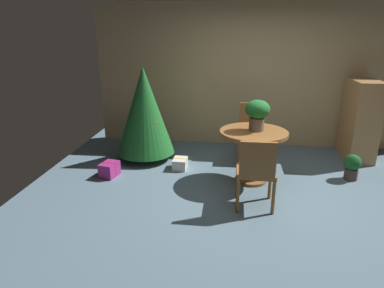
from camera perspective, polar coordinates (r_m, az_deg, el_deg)
The scene contains 11 objects.
ground_plane at distance 4.69m, azimuth 11.80°, elevation -8.44°, with size 6.60×6.60×0.00m, color slate.
back_wall_panel at distance 6.43m, azimuth 11.05°, elevation 11.17°, with size 6.00×0.10×2.60m, color tan.
round_dining_table at distance 4.89m, azimuth 10.25°, elevation -0.59°, with size 0.96×0.96×0.76m.
flower_vase at distance 4.78m, azimuth 10.99°, elevation 5.30°, with size 0.35×0.35×0.44m.
wooden_chair_far at distance 5.78m, azimuth 9.78°, elevation 2.55°, with size 0.40×0.42×0.95m.
wooden_chair_near at distance 4.13m, azimuth 10.83°, elevation -4.29°, with size 0.47×0.44×0.91m.
holiday_tree at distance 5.65m, azimuth -8.04°, elevation 5.61°, with size 0.97×0.97×1.57m.
gift_box_purple at distance 5.26m, azimuth -13.80°, elevation -4.21°, with size 0.27×0.33×0.22m.
gift_box_cream at distance 5.39m, azimuth -2.05°, elevation -3.33°, with size 0.22×0.29×0.17m.
wooden_cabinet at distance 6.36m, azimuth 26.54°, elevation 3.65°, with size 0.45×0.79×1.34m.
potted_plant at distance 5.50m, azimuth 25.46°, elevation -3.37°, with size 0.24×0.24×0.39m.
Camera 1 is at (-0.46, -4.16, 2.11)m, focal length 31.52 mm.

